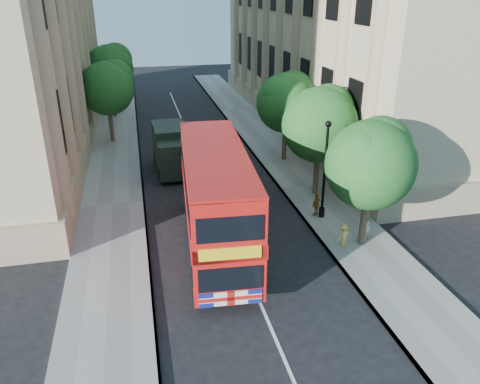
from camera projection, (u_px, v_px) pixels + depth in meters
ground at (259, 299)px, 18.29m from camera, size 120.00×120.00×0.00m
pavement_right at (308, 187)px, 28.35m from camera, size 3.50×80.00×0.12m
pavement_left at (113, 205)px, 26.03m from camera, size 3.50×80.00×0.12m
building_right at (347, 16)px, 38.88m from camera, size 12.00×38.00×18.00m
tree_right_near at (371, 160)px, 20.46m from camera, size 4.00×4.00×6.08m
tree_right_mid at (320, 121)px, 25.74m from camera, size 4.20×4.20×6.37m
tree_right_far at (287, 100)px, 31.15m from camera, size 4.00×4.00×6.15m
tree_left_far at (107, 85)px, 34.97m from camera, size 4.00×4.00×6.30m
tree_left_back at (110, 66)px, 42.01m from camera, size 4.20×4.20×6.65m
lamp_post at (325, 174)px, 23.64m from camera, size 0.32×0.32×5.16m
double_decker_bus at (216, 198)px, 20.87m from camera, size 3.40×10.23×4.65m
box_van at (172, 151)px, 30.32m from camera, size 2.27×5.22×2.95m
police_constable at (254, 277)px, 17.99m from camera, size 0.82×0.69×1.90m
woman_pedestrian at (364, 226)px, 21.96m from camera, size 0.95×0.94×1.55m
child_a at (316, 204)px, 24.53m from camera, size 0.77×0.66×1.24m
child_b at (343, 235)px, 21.54m from camera, size 0.86×0.70×1.16m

